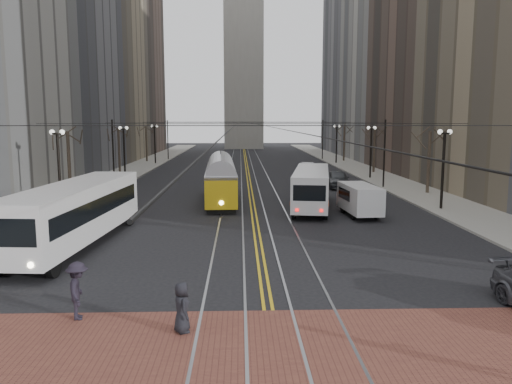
{
  "coord_description": "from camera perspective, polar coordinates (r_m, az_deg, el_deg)",
  "views": [
    {
      "loc": [
        -0.96,
        -17.39,
        6.49
      ],
      "look_at": [
        -0.17,
        6.94,
        3.0
      ],
      "focal_mm": 35.0,
      "sensor_mm": 36.0,
      "label": 1
    }
  ],
  "objects": [
    {
      "name": "ground",
      "position": [
        18.58,
        1.26,
        -12.28
      ],
      "size": [
        260.0,
        260.0,
        0.0
      ],
      "primitive_type": "plane",
      "color": "black",
      "rests_on": "ground"
    },
    {
      "name": "trolley_wires",
      "position": [
        52.3,
        -0.8,
        5.18
      ],
      "size": [
        25.96,
        120.0,
        6.6
      ],
      "color": "black",
      "rests_on": "ground"
    },
    {
      "name": "streetcar_rails",
      "position": [
        62.73,
        -0.97,
        2.22
      ],
      "size": [
        4.8,
        130.0,
        0.02
      ],
      "primitive_type": "cube",
      "color": "gray",
      "rests_on": "ground"
    },
    {
      "name": "centre_lines",
      "position": [
        62.73,
        -0.97,
        2.22
      ],
      "size": [
        0.42,
        130.0,
        0.01
      ],
      "primitive_type": "cube",
      "color": "gold",
      "rests_on": "ground"
    },
    {
      "name": "lamp_posts",
      "position": [
        46.3,
        -0.66,
        3.58
      ],
      "size": [
        27.6,
        57.2,
        5.6
      ],
      "color": "black",
      "rests_on": "ground"
    },
    {
      "name": "transit_bus",
      "position": [
        27.52,
        -19.91,
        -2.52
      ],
      "size": [
        3.77,
        13.16,
        3.24
      ],
      "primitive_type": "cube",
      "rotation": [
        0.0,
        0.0,
        -0.08
      ],
      "color": "silver",
      "rests_on": "ground"
    },
    {
      "name": "building_right_far",
      "position": [
        107.57,
        12.86,
        15.17
      ],
      "size": [
        16.0,
        20.0,
        40.0
      ],
      "primitive_type": "cube",
      "color": "slate",
      "rests_on": "ground"
    },
    {
      "name": "pedestrian_d",
      "position": [
        17.64,
        -19.69,
        -10.55
      ],
      "size": [
        1.0,
        1.38,
        1.92
      ],
      "primitive_type": "imported",
      "rotation": [
        0.0,
        0.0,
        1.82
      ],
      "color": "black",
      "rests_on": "crosswalk_band"
    },
    {
      "name": "cargo_van",
      "position": [
        34.79,
        11.75,
        -0.97
      ],
      "size": [
        2.22,
        4.98,
        2.15
      ],
      "primitive_type": "cube",
      "rotation": [
        0.0,
        0.0,
        0.07
      ],
      "color": "silver",
      "rests_on": "ground"
    },
    {
      "name": "sedan_silver",
      "position": [
        62.44,
        5.97,
        2.76
      ],
      "size": [
        1.98,
        4.2,
        1.33
      ],
      "primitive_type": "imported",
      "rotation": [
        0.0,
        0.0,
        0.15
      ],
      "color": "#B8BAC1",
      "rests_on": "ground"
    },
    {
      "name": "crosswalk_band",
      "position": [
        14.91,
        2.13,
        -17.63
      ],
      "size": [
        25.0,
        6.0,
        0.01
      ],
      "primitive_type": "cube",
      "color": "brown",
      "rests_on": "ground"
    },
    {
      "name": "building_left_far",
      "position": [
        107.12,
        -15.64,
        15.11
      ],
      "size": [
        16.0,
        20.0,
        40.0
      ],
      "primitive_type": "cube",
      "color": "brown",
      "rests_on": "ground"
    },
    {
      "name": "rear_bus",
      "position": [
        37.36,
        6.36,
        0.35
      ],
      "size": [
        4.23,
        11.36,
        2.9
      ],
      "primitive_type": "cube",
      "rotation": [
        0.0,
        0.0,
        -0.17
      ],
      "color": "silver",
      "rests_on": "ground"
    },
    {
      "name": "street_trees",
      "position": [
        52.78,
        -0.81,
        4.14
      ],
      "size": [
        31.68,
        53.28,
        5.6
      ],
      "color": "#382D23",
      "rests_on": "ground"
    },
    {
      "name": "sedan_grey",
      "position": [
        49.25,
        9.34,
        1.47
      ],
      "size": [
        2.31,
        5.09,
        1.69
      ],
      "primitive_type": "imported",
      "rotation": [
        0.0,
        0.0,
        -0.06
      ],
      "color": "#404347",
      "rests_on": "ground"
    },
    {
      "name": "streetcar",
      "position": [
        40.36,
        -4.02,
        0.97
      ],
      "size": [
        2.78,
        12.42,
        2.91
      ],
      "primitive_type": "cube",
      "rotation": [
        0.0,
        0.0,
        0.04
      ],
      "color": "gold",
      "rests_on": "ground"
    },
    {
      "name": "building_right_mid",
      "position": [
        69.49,
        21.46,
        16.31
      ],
      "size": [
        16.0,
        20.0,
        34.0
      ],
      "primitive_type": "cube",
      "color": "brown",
      "rests_on": "ground"
    },
    {
      "name": "building_left_mid",
      "position": [
        68.78,
        -23.74,
        16.28
      ],
      "size": [
        16.0,
        20.0,
        34.0
      ],
      "primitive_type": "cube",
      "color": "slate",
      "rests_on": "ground"
    },
    {
      "name": "sidewalk_right",
      "position": [
        64.72,
        12.44,
        2.27
      ],
      "size": [
        5.0,
        140.0,
        0.15
      ],
      "primitive_type": "cube",
      "color": "gray",
      "rests_on": "ground"
    },
    {
      "name": "sidewalk_left",
      "position": [
        64.27,
        -14.47,
        2.17
      ],
      "size": [
        5.0,
        140.0,
        0.15
      ],
      "primitive_type": "cube",
      "color": "gray",
      "rests_on": "ground"
    },
    {
      "name": "pedestrian_a",
      "position": [
        15.89,
        -8.49,
        -12.9
      ],
      "size": [
        0.73,
        0.9,
        1.59
      ],
      "primitive_type": "imported",
      "rotation": [
        0.0,
        0.0,
        1.9
      ],
      "color": "black",
      "rests_on": "crosswalk_band"
    }
  ]
}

